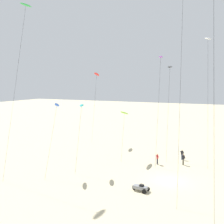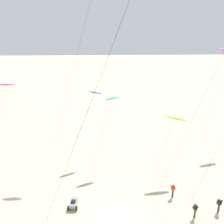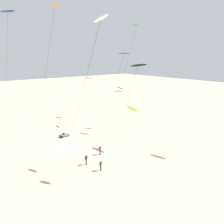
{
  "view_description": "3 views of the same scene",
  "coord_description": "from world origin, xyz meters",
  "px_view_note": "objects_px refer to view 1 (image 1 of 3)",
  "views": [
    {
      "loc": [
        -34.69,
        -8.42,
        12.55
      ],
      "look_at": [
        0.27,
        8.32,
        8.4
      ],
      "focal_mm": 45.61,
      "sensor_mm": 36.0,
      "label": 1
    },
    {
      "loc": [
        -1.66,
        -24.57,
        19.73
      ],
      "look_at": [
        -0.53,
        4.85,
        9.93
      ],
      "focal_mm": 46.44,
      "sensor_mm": 36.0,
      "label": 2
    },
    {
      "loc": [
        32.02,
        -14.1,
        15.91
      ],
      "look_at": [
        2.98,
        8.82,
        5.94
      ],
      "focal_mm": 32.08,
      "sensor_mm": 36.0,
      "label": 3
    }
  ],
  "objects_px": {
    "kite_green": "(25,8)",
    "kite_flyer_middle": "(157,159)",
    "kite_black": "(170,69)",
    "kite_flyer_nearest": "(182,154)",
    "kite_flyer_furthest": "(183,159)",
    "beach_buggy": "(141,188)",
    "kite_purple": "(161,59)",
    "kite_white": "(208,40)",
    "kite_lime": "(124,113)",
    "kite_blue": "(57,106)",
    "kite_teal": "(82,106)",
    "kite_red": "(97,75)"
  },
  "relations": [
    {
      "from": "kite_flyer_furthest",
      "to": "beach_buggy",
      "type": "relative_size",
      "value": 0.79
    },
    {
      "from": "kite_teal",
      "to": "kite_red",
      "type": "relative_size",
      "value": 0.64
    },
    {
      "from": "kite_flyer_furthest",
      "to": "beach_buggy",
      "type": "xyz_separation_m",
      "value": [
        -12.61,
        2.25,
        -0.46
      ]
    },
    {
      "from": "kite_purple",
      "to": "kite_blue",
      "type": "height_order",
      "value": "kite_purple"
    },
    {
      "from": "kite_teal",
      "to": "kite_flyer_middle",
      "type": "bearing_deg",
      "value": -55.19
    },
    {
      "from": "kite_flyer_middle",
      "to": "kite_teal",
      "type": "bearing_deg",
      "value": 124.81
    },
    {
      "from": "kite_lime",
      "to": "kite_black",
      "type": "relative_size",
      "value": 0.52
    },
    {
      "from": "kite_purple",
      "to": "kite_flyer_middle",
      "type": "bearing_deg",
      "value": -166.81
    },
    {
      "from": "kite_flyer_nearest",
      "to": "kite_flyer_furthest",
      "type": "distance_m",
      "value": 2.89
    },
    {
      "from": "kite_lime",
      "to": "kite_flyer_nearest",
      "type": "relative_size",
      "value": 4.79
    },
    {
      "from": "kite_purple",
      "to": "kite_flyer_middle",
      "type": "height_order",
      "value": "kite_purple"
    },
    {
      "from": "kite_purple",
      "to": "kite_flyer_nearest",
      "type": "relative_size",
      "value": 9.98
    },
    {
      "from": "kite_white",
      "to": "kite_flyer_nearest",
      "type": "relative_size",
      "value": 11.94
    },
    {
      "from": "kite_blue",
      "to": "kite_white",
      "type": "bearing_deg",
      "value": -45.19
    },
    {
      "from": "kite_green",
      "to": "kite_flyer_middle",
      "type": "bearing_deg",
      "value": -61.42
    },
    {
      "from": "kite_teal",
      "to": "kite_black",
      "type": "bearing_deg",
      "value": -32.05
    },
    {
      "from": "kite_white",
      "to": "kite_black",
      "type": "distance_m",
      "value": 7.67
    },
    {
      "from": "kite_blue",
      "to": "kite_lime",
      "type": "bearing_deg",
      "value": -30.05
    },
    {
      "from": "kite_teal",
      "to": "kite_flyer_furthest",
      "type": "distance_m",
      "value": 17.28
    },
    {
      "from": "kite_lime",
      "to": "kite_teal",
      "type": "height_order",
      "value": "kite_teal"
    },
    {
      "from": "kite_purple",
      "to": "kite_flyer_nearest",
      "type": "height_order",
      "value": "kite_purple"
    },
    {
      "from": "kite_blue",
      "to": "kite_flyer_middle",
      "type": "bearing_deg",
      "value": -53.22
    },
    {
      "from": "kite_purple",
      "to": "kite_flyer_furthest",
      "type": "xyz_separation_m",
      "value": [
        -3.02,
        -4.65,
        -15.26
      ]
    },
    {
      "from": "kite_purple",
      "to": "kite_flyer_nearest",
      "type": "distance_m",
      "value": 15.75
    },
    {
      "from": "kite_lime",
      "to": "kite_black",
      "type": "bearing_deg",
      "value": -40.66
    },
    {
      "from": "kite_black",
      "to": "kite_flyer_nearest",
      "type": "xyz_separation_m",
      "value": [
        -3.64,
        -3.22,
        -13.82
      ]
    },
    {
      "from": "kite_purple",
      "to": "kite_blue",
      "type": "distance_m",
      "value": 18.55
    },
    {
      "from": "kite_purple",
      "to": "kite_white",
      "type": "bearing_deg",
      "value": -58.5
    },
    {
      "from": "kite_green",
      "to": "kite_flyer_nearest",
      "type": "relative_size",
      "value": 14.05
    },
    {
      "from": "kite_blue",
      "to": "kite_flyer_furthest",
      "type": "bearing_deg",
      "value": -56.35
    },
    {
      "from": "kite_blue",
      "to": "kite_green",
      "type": "relative_size",
      "value": 0.42
    },
    {
      "from": "kite_flyer_middle",
      "to": "kite_blue",
      "type": "bearing_deg",
      "value": 126.78
    },
    {
      "from": "kite_flyer_nearest",
      "to": "kite_teal",
      "type": "bearing_deg",
      "value": 131.29
    },
    {
      "from": "kite_green",
      "to": "kite_purple",
      "type": "bearing_deg",
      "value": -49.19
    },
    {
      "from": "kite_white",
      "to": "kite_flyer_middle",
      "type": "xyz_separation_m",
      "value": [
        -8.56,
        5.67,
        -18.49
      ]
    },
    {
      "from": "kite_red",
      "to": "kite_white",
      "type": "bearing_deg",
      "value": -99.17
    },
    {
      "from": "kite_flyer_middle",
      "to": "kite_black",
      "type": "bearing_deg",
      "value": 2.69
    },
    {
      "from": "kite_white",
      "to": "kite_lime",
      "type": "bearing_deg",
      "value": 121.92
    },
    {
      "from": "kite_green",
      "to": "beach_buggy",
      "type": "height_order",
      "value": "kite_green"
    },
    {
      "from": "kite_flyer_nearest",
      "to": "kite_black",
      "type": "bearing_deg",
      "value": 41.45
    },
    {
      "from": "kite_purple",
      "to": "kite_flyer_furthest",
      "type": "height_order",
      "value": "kite_purple"
    },
    {
      "from": "kite_white",
      "to": "kite_red",
      "type": "height_order",
      "value": "kite_white"
    },
    {
      "from": "kite_white",
      "to": "kite_blue",
      "type": "bearing_deg",
      "value": 134.81
    },
    {
      "from": "kite_purple",
      "to": "kite_green",
      "type": "bearing_deg",
      "value": 130.81
    },
    {
      "from": "kite_green",
      "to": "kite_flyer_furthest",
      "type": "height_order",
      "value": "kite_green"
    },
    {
      "from": "kite_lime",
      "to": "kite_green",
      "type": "height_order",
      "value": "kite_green"
    },
    {
      "from": "kite_blue",
      "to": "kite_flyer_middle",
      "type": "xyz_separation_m",
      "value": [
        8.9,
        -11.91,
        -8.33
      ]
    },
    {
      "from": "kite_flyer_nearest",
      "to": "kite_red",
      "type": "bearing_deg",
      "value": 68.11
    },
    {
      "from": "kite_lime",
      "to": "kite_flyer_nearest",
      "type": "height_order",
      "value": "kite_lime"
    },
    {
      "from": "kite_purple",
      "to": "beach_buggy",
      "type": "xyz_separation_m",
      "value": [
        -15.62,
        -2.4,
        -15.72
      ]
    }
  ]
}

